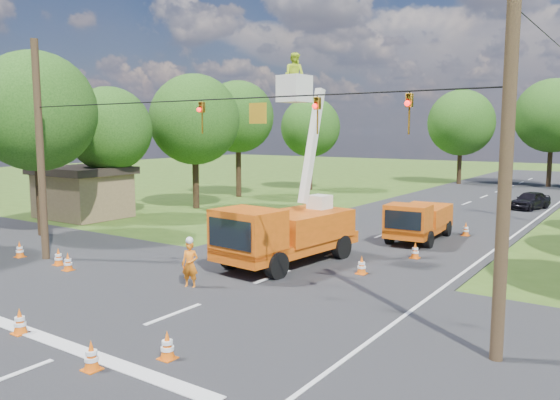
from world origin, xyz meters
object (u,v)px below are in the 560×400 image
Objects in this scene: second_truck at (419,220)px; tree_far_a at (461,123)px; traffic_cone_3 at (415,251)px; pole_right_near at (507,141)px; pole_left at (40,152)px; tree_left_d at (195,120)px; traffic_cone_0 at (20,322)px; traffic_cone_2 at (362,265)px; traffic_cone_8 at (167,346)px; tree_left_e at (238,117)px; bucket_truck at (286,221)px; traffic_cone_1 at (91,356)px; traffic_cone_5 at (58,257)px; traffic_cone_6 at (20,250)px; shed at (83,191)px; tree_left_b at (36,112)px; tree_left_f at (310,127)px; traffic_cone_4 at (68,262)px; distant_car at (530,200)px; tree_far_b at (553,116)px; tree_left_c at (109,130)px; traffic_cone_7 at (466,229)px; ground_worker at (190,264)px.

second_truck is 31.64m from tree_far_a.
pole_right_near is at bearing -59.10° from traffic_cone_3.
pole_left is 0.97× the size of tree_left_d.
traffic_cone_0 is 11.62m from traffic_cone_2.
traffic_cone_8 is 32.99m from tree_left_e.
bucket_truck is 3.51m from traffic_cone_2.
traffic_cone_1 is 10.69m from traffic_cone_5.
traffic_cone_1 is 12.96m from traffic_cone_6.
shed reaches higher than traffic_cone_5.
tree_left_d is 0.98× the size of tree_left_e.
tree_left_b is at bearing -161.77° from traffic_cone_3.
traffic_cone_1 is (3.43, -0.33, 0.00)m from traffic_cone_0.
traffic_cone_5 is 1.00× the size of traffic_cone_6.
tree_left_f is 0.88× the size of tree_far_a.
traffic_cone_5 is (-11.29, -9.18, 0.00)m from traffic_cone_3.
shed is at bearing -94.90° from tree_left_e.
traffic_cone_3 is at bearing 42.82° from traffic_cone_4.
shed is (-26.50, 8.00, -3.49)m from pole_right_near.
traffic_cone_5 is (-10.57, -5.60, 0.00)m from traffic_cone_2.
tree_left_d is at bearing 92.39° from tree_left_b.
pole_left is 43.27m from tree_far_a.
traffic_cone_8 is (-2.26, -31.81, -0.27)m from distant_car.
traffic_cone_2 is (3.20, 0.31, -1.40)m from bucket_truck.
tree_left_d reaches higher than traffic_cone_2.
bucket_truck reaches higher than traffic_cone_2.
pole_right_near is at bearing -41.15° from traffic_cone_2.
traffic_cone_1 and traffic_cone_8 have the same top height.
tree_left_b is at bearing -153.39° from second_truck.
traffic_cone_3 and traffic_cone_8 have the same top height.
tree_left_f reaches higher than traffic_cone_1.
traffic_cone_3 is 0.07× the size of tree_far_b.
tree_left_d is at bearing 75.96° from tree_left_c.
traffic_cone_0 is 9.92m from pole_left.
tree_left_c is (-14.25, 14.35, 5.08)m from traffic_cone_0.
traffic_cone_4 is 1.10m from traffic_cone_5.
traffic_cone_4 is at bearing 135.39° from traffic_cone_0.
traffic_cone_0 is 0.07× the size of tree_far_b.
tree_left_c is (-7.00, 9.00, 0.94)m from pole_left.
tree_far_b is at bearing 90.59° from bucket_truck.
traffic_cone_0 is at bearing -86.74° from tree_far_a.
distant_car is 5.18× the size of traffic_cone_7.
tree_left_b is 41.11m from tree_far_a.
tree_left_b is 1.16× the size of tree_left_c.
traffic_cone_7 is at bearing 83.89° from traffic_cone_2.
traffic_cone_7 is 20.39m from pole_left.
tree_left_c is (-9.48, 9.65, 5.08)m from traffic_cone_4.
second_truck is 3.33× the size of ground_worker.
tree_left_c reaches higher than shed.
traffic_cone_2 is 11.96m from traffic_cone_5.
traffic_cone_1 and traffic_cone_7 have the same top height.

